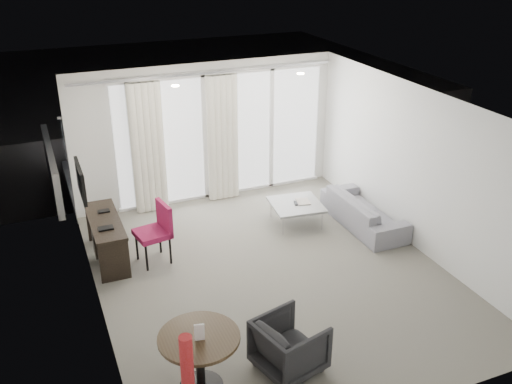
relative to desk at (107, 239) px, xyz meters
name	(u,v)px	position (x,y,z in m)	size (l,w,h in m)	color
floor	(271,273)	(2.19, -1.39, -0.34)	(5.00, 6.00, 0.00)	#646156
ceiling	(273,106)	(2.19, -1.39, 2.26)	(5.00, 6.00, 0.00)	white
wall_left	(91,228)	(-0.31, -1.39, 0.96)	(0.00, 6.00, 2.60)	silver
wall_right	(418,170)	(4.69, -1.39, 0.96)	(0.00, 6.00, 2.60)	silver
wall_front	(397,316)	(2.19, -4.39, 0.96)	(5.00, 0.00, 2.60)	silver
window_panel	(222,136)	(2.49, 1.60, 0.86)	(4.00, 0.02, 2.38)	white
window_frame	(223,136)	(2.49, 1.58, 0.86)	(4.10, 0.06, 2.44)	white
curtain_left	(148,149)	(1.04, 1.43, 0.86)	(0.60, 0.20, 2.38)	silver
curtain_right	(223,139)	(2.44, 1.43, 0.86)	(0.60, 0.20, 2.38)	silver
curtain_track	(208,73)	(2.19, 1.43, 2.11)	(4.80, 0.04, 0.04)	#B2B2B7
downlight_a	(175,86)	(1.29, 0.21, 2.25)	(0.12, 0.12, 0.02)	#FFE0B2
downlight_b	(301,74)	(3.39, 0.21, 2.25)	(0.12, 0.12, 0.02)	#FFE0B2
desk	(107,239)	(0.00, 0.00, 0.00)	(0.45, 1.46, 0.68)	black
tv	(80,181)	(-0.27, 0.06, 1.01)	(0.05, 0.80, 0.50)	black
desk_chair	(152,234)	(0.64, -0.37, 0.14)	(0.52, 0.49, 0.96)	maroon
round_table	(200,362)	(0.50, -3.24, 0.02)	(0.90, 0.90, 0.72)	#382917
menu_card	(200,340)	(0.49, -3.30, 0.38)	(0.11, 0.02, 0.20)	white
red_lamp	(188,380)	(0.25, -3.65, 0.21)	(0.22, 0.22, 1.10)	#AD1F22
tub_armchair	(290,346)	(1.56, -3.34, -0.01)	(0.71, 0.73, 0.66)	black
coffee_table	(296,213)	(3.25, -0.06, -0.15)	(0.85, 0.85, 0.38)	gray
remote	(296,205)	(3.24, -0.06, 0.02)	(0.05, 0.16, 0.02)	black
magazine	(303,203)	(3.39, -0.05, 0.02)	(0.20, 0.25, 0.01)	gray
sofa	(364,211)	(4.31, -0.57, -0.07)	(1.85, 0.72, 0.54)	slate
terrace_slab	(201,169)	(2.49, 3.11, -0.40)	(5.60, 3.00, 0.12)	#4D4D50
rattan_chair_a	(242,151)	(3.32, 2.76, 0.03)	(0.51, 0.51, 0.75)	brown
rattan_chair_b	(283,143)	(4.31, 2.77, 0.08)	(0.58, 0.58, 0.84)	brown
rattan_table	(270,148)	(4.07, 2.95, -0.07)	(0.55, 0.55, 0.55)	brown
balustrade	(182,126)	(2.49, 4.56, 0.16)	(5.50, 0.06, 1.05)	#B2B2B7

